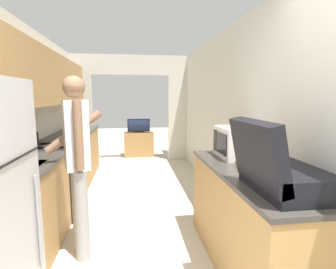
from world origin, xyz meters
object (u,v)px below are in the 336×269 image
object	(u,v)px
person	(78,162)
knife	(65,138)
book_stack	(253,167)
television	(139,126)
suitcase	(277,170)
range_oven	(53,179)
tv_cabinet	(139,144)
microwave	(239,142)

from	to	relation	value
person	knife	xyz separation A→B (m)	(-0.50, 1.58, -0.01)
book_stack	television	size ratio (longest dim) A/B	0.55
suitcase	knife	world-z (taller)	suitcase
person	book_stack	size ratio (longest dim) A/B	5.53
range_oven	tv_cabinet	distance (m)	3.51
tv_cabinet	television	xyz separation A→B (m)	(-0.00, -0.04, 0.49)
tv_cabinet	knife	world-z (taller)	knife
book_stack	knife	bearing A→B (deg)	135.83
microwave	knife	distance (m)	2.61
range_oven	microwave	world-z (taller)	microwave
range_oven	tv_cabinet	xyz separation A→B (m)	(1.21, 3.28, -0.15)
book_stack	suitcase	bearing A→B (deg)	-99.96
television	knife	bearing A→B (deg)	-113.79
suitcase	television	size ratio (longest dim) A/B	1.07
suitcase	microwave	size ratio (longest dim) A/B	1.30
range_oven	suitcase	distance (m)	2.85
book_stack	knife	world-z (taller)	book_stack
book_stack	knife	size ratio (longest dim) A/B	0.95
range_oven	suitcase	size ratio (longest dim) A/B	1.73
person	suitcase	bearing A→B (deg)	-141.14
suitcase	television	distance (m)	5.26
microwave	television	size ratio (longest dim) A/B	0.83
suitcase	tv_cabinet	xyz separation A→B (m)	(-0.78, 5.23, -0.75)
microwave	knife	size ratio (longest dim) A/B	1.43
book_stack	tv_cabinet	size ratio (longest dim) A/B	0.42
person	range_oven	bearing A→B (deg)	9.39
person	microwave	xyz separation A→B (m)	(1.62, 0.06, 0.14)
book_stack	microwave	bearing A→B (deg)	82.35
suitcase	knife	distance (m)	3.19
range_oven	suitcase	bearing A→B (deg)	-44.32
range_oven	knife	world-z (taller)	range_oven
range_oven	television	xyz separation A→B (m)	(1.21, 3.24, 0.34)
suitcase	knife	bearing A→B (deg)	127.89
suitcase	television	world-z (taller)	suitcase
range_oven	knife	size ratio (longest dim) A/B	3.20
suitcase	tv_cabinet	size ratio (longest dim) A/B	0.82
television	tv_cabinet	bearing A→B (deg)	90.00
microwave	tv_cabinet	bearing A→B (deg)	102.50
person	knife	size ratio (longest dim) A/B	5.25
range_oven	tv_cabinet	size ratio (longest dim) A/B	1.41
person	television	distance (m)	4.31
book_stack	knife	distance (m)	2.86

